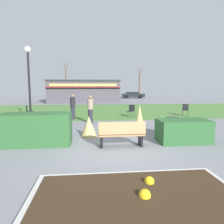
# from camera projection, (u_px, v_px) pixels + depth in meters

# --- Properties ---
(ground_plane) EXTENTS (80.00, 80.00, 0.00)m
(ground_plane) POSITION_uv_depth(u_px,v_px,m) (116.00, 148.00, 7.54)
(ground_plane) COLOR slate
(lawn_patch) EXTENTS (36.00, 12.00, 0.01)m
(lawn_patch) POSITION_uv_depth(u_px,v_px,m) (100.00, 110.00, 19.31)
(lawn_patch) COLOR #4C7A38
(lawn_patch) RESTS_ON ground_plane
(flower_bed) EXTENTS (4.11, 2.53, 0.31)m
(flower_bed) POSITION_uv_depth(u_px,v_px,m) (138.00, 202.00, 3.84)
(flower_bed) COLOR beige
(flower_bed) RESTS_ON ground_plane
(park_bench) EXTENTS (1.71, 0.55, 0.95)m
(park_bench) POSITION_uv_depth(u_px,v_px,m) (122.00, 134.00, 7.59)
(park_bench) COLOR #9E7547
(park_bench) RESTS_ON ground_plane
(hedge_left) EXTENTS (2.58, 1.10, 1.20)m
(hedge_left) POSITION_uv_depth(u_px,v_px,m) (36.00, 129.00, 7.87)
(hedge_left) COLOR #28562B
(hedge_left) RESTS_ON ground_plane
(hedge_right) EXTENTS (2.00, 1.10, 0.90)m
(hedge_right) POSITION_uv_depth(u_px,v_px,m) (183.00, 131.00, 8.24)
(hedge_right) COLOR #28562B
(hedge_right) RESTS_ON ground_plane
(ornamental_grass_behind_left) EXTENTS (0.71, 0.71, 0.91)m
(ornamental_grass_behind_left) POSITION_uv_depth(u_px,v_px,m) (89.00, 126.00, 9.14)
(ornamental_grass_behind_left) COLOR tan
(ornamental_grass_behind_left) RESTS_ON ground_plane
(ornamental_grass_behind_right) EXTENTS (0.61, 0.61, 1.35)m
(ornamental_grass_behind_right) POSITION_uv_depth(u_px,v_px,m) (139.00, 119.00, 9.66)
(ornamental_grass_behind_right) COLOR tan
(ornamental_grass_behind_right) RESTS_ON ground_plane
(lamppost_mid) EXTENTS (0.36, 0.36, 4.54)m
(lamppost_mid) POSITION_uv_depth(u_px,v_px,m) (29.00, 76.00, 12.35)
(lamppost_mid) COLOR black
(lamppost_mid) RESTS_ON ground_plane
(trash_bin) EXTENTS (0.52, 0.52, 0.88)m
(trash_bin) POSITION_uv_depth(u_px,v_px,m) (172.00, 127.00, 9.07)
(trash_bin) COLOR #2D4233
(trash_bin) RESTS_ON ground_plane
(food_kiosk) EXTENTS (9.69, 4.93, 3.06)m
(food_kiosk) POSITION_uv_depth(u_px,v_px,m) (84.00, 91.00, 28.66)
(food_kiosk) COLOR #47424C
(food_kiosk) RESTS_ON ground_plane
(cafe_chair_west) EXTENTS (0.61, 0.61, 0.89)m
(cafe_chair_west) POSITION_uv_depth(u_px,v_px,m) (131.00, 110.00, 14.96)
(cafe_chair_west) COLOR black
(cafe_chair_west) RESTS_ON ground_plane
(cafe_chair_east) EXTENTS (0.59, 0.59, 0.89)m
(cafe_chair_east) POSITION_uv_depth(u_px,v_px,m) (185.00, 109.00, 15.60)
(cafe_chair_east) COLOR black
(cafe_chair_east) RESTS_ON ground_plane
(cafe_chair_center) EXTENTS (0.57, 0.57, 0.89)m
(cafe_chair_center) POSITION_uv_depth(u_px,v_px,m) (28.00, 110.00, 14.72)
(cafe_chair_center) COLOR black
(cafe_chair_center) RESTS_ON ground_plane
(person_strolling) EXTENTS (0.34, 0.34, 1.69)m
(person_strolling) POSITION_uv_depth(u_px,v_px,m) (73.00, 107.00, 13.83)
(person_strolling) COLOR #23232D
(person_strolling) RESTS_ON ground_plane
(person_standing) EXTENTS (0.34, 0.34, 1.69)m
(person_standing) POSITION_uv_depth(u_px,v_px,m) (90.00, 109.00, 12.40)
(person_standing) COLOR #23232D
(person_standing) RESTS_ON ground_plane
(parked_car_west_slot) EXTENTS (4.34, 2.33, 1.20)m
(parked_car_west_slot) POSITION_uv_depth(u_px,v_px,m) (80.00, 95.00, 37.68)
(parked_car_west_slot) COLOR maroon
(parked_car_west_slot) RESTS_ON ground_plane
(parked_car_center_slot) EXTENTS (4.30, 2.26, 1.20)m
(parked_car_center_slot) POSITION_uv_depth(u_px,v_px,m) (107.00, 95.00, 38.18)
(parked_car_center_slot) COLOR #2D6638
(parked_car_center_slot) RESTS_ON ground_plane
(parked_car_east_slot) EXTENTS (4.35, 2.35, 1.20)m
(parked_car_east_slot) POSITION_uv_depth(u_px,v_px,m) (133.00, 95.00, 38.68)
(parked_car_east_slot) COLOR black
(parked_car_east_slot) RESTS_ON ground_plane
(tree_left_bg) EXTENTS (0.91, 0.96, 7.12)m
(tree_left_bg) POSITION_uv_depth(u_px,v_px,m) (66.00, 82.00, 44.04)
(tree_left_bg) COLOR brown
(tree_left_bg) RESTS_ON ground_plane
(tree_right_bg) EXTENTS (0.91, 0.96, 5.87)m
(tree_right_bg) POSITION_uv_depth(u_px,v_px,m) (139.00, 84.00, 42.46)
(tree_right_bg) COLOR brown
(tree_right_bg) RESTS_ON ground_plane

